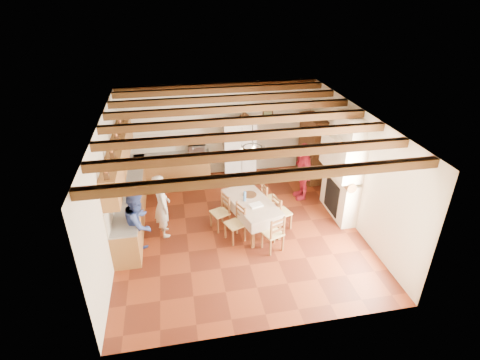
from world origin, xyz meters
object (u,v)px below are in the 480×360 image
chair_left_far (220,212)px  dining_table (251,204)px  person_woman_blue (139,224)px  person_woman_red (303,171)px  chair_right_near (282,212)px  chair_left_near (235,223)px  microwave (197,148)px  hutch (312,149)px  chair_right_far (270,198)px  chair_end_far (235,192)px  chair_end_near (273,233)px  refrigerator (240,150)px  person_man (162,206)px

chair_left_far → dining_table: bearing=60.6°
person_woman_blue → person_woman_red: bearing=-52.7°
person_woman_red → chair_left_far: bearing=-67.2°
chair_right_near → person_woman_blue: size_ratio=0.58×
chair_left_near → person_woman_blue: 2.25m
chair_left_near → microwave: bearing=167.8°
person_woman_blue → dining_table: bearing=-62.5°
hutch → person_woman_blue: hutch is taller
chair_right_far → person_woman_blue: bearing=100.0°
dining_table → chair_left_near: chair_left_near is taller
microwave → person_woman_blue: bearing=-111.3°
chair_left_far → chair_end_far: same height
dining_table → chair_left_far: bearing=172.8°
person_woman_red → microwave: bearing=-121.7°
chair_right_near → dining_table: bearing=58.8°
chair_end_far → person_woman_blue: person_woman_blue is taller
chair_left_far → chair_end_far: size_ratio=1.00×
hutch → chair_end_near: (-2.11, -3.28, -0.56)m
person_woman_blue → chair_right_far: bearing=-56.4°
hutch → chair_right_near: hutch is taller
refrigerator → chair_right_near: 3.01m
dining_table → chair_right_near: (0.76, -0.17, -0.21)m
chair_end_near → microwave: microwave is taller
chair_left_far → microwave: microwave is taller
hutch → chair_left_far: hutch is taller
chair_end_far → person_woman_blue: bearing=-164.0°
chair_left_far → chair_end_near: 1.55m
refrigerator → chair_end_near: (0.09, -3.74, -0.49)m
chair_right_far → chair_end_near: same height
chair_left_far → microwave: size_ratio=1.79×
dining_table → chair_right_near: size_ratio=2.02×
person_woman_blue → person_woman_red: 4.83m
dining_table → chair_end_near: (0.30, -1.00, -0.21)m
chair_end_far → person_woman_red: 2.07m
refrigerator → chair_end_near: refrigerator is taller
chair_left_far → person_man: 1.46m
refrigerator → chair_end_far: refrigerator is taller
chair_right_near → chair_right_far: 0.70m
chair_left_far → chair_end_near: (1.10, -1.10, 0.00)m
chair_left_far → chair_right_near: size_ratio=1.00×
hutch → person_woman_red: bearing=-126.4°
person_woman_blue → chair_end_near: bearing=-82.3°
hutch → chair_right_near: bearing=-129.5°
chair_end_near → person_man: person_man is taller
chair_left_far → person_woman_blue: person_woman_blue is taller
chair_right_near → microwave: microwave is taller
dining_table → person_woman_blue: size_ratio=1.17×
chair_left_near → chair_left_far: 0.63m
chair_right_far → person_woman_red: person_woman_red is taller
hutch → chair_end_near: size_ratio=2.16×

